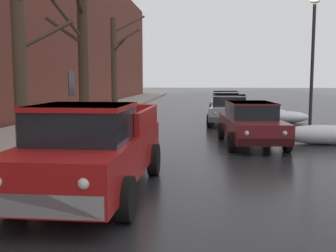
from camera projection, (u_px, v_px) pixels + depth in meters
left_sidewalk_slab at (48, 127)px, 18.24m from camera, size 3.14×80.00×0.14m
snow_bank_along_left_kerb at (324, 135)px, 13.82m from camera, size 2.91×0.98×0.65m
snow_bank_mid_block_left at (116, 109)px, 24.23m from camera, size 2.26×1.16×0.80m
snow_bank_near_corner_right at (286, 117)px, 20.46m from camera, size 2.15×1.13×0.67m
snow_bank_along_right_kerb at (81, 125)px, 16.58m from camera, size 2.97×1.20×0.67m
bare_tree_second_along_sidewalk at (21, 38)px, 11.19m from camera, size 1.79×1.77×6.32m
bare_tree_mid_block at (82, 39)px, 16.96m from camera, size 2.87×3.39×7.49m
bare_tree_far_down_block at (115, 65)px, 22.95m from camera, size 1.80×2.20×5.79m
pickup_truck_red_approaching_near_lane at (93, 149)px, 7.76m from camera, size 2.12×5.27×1.76m
sedan_maroon_parked_kerbside_close at (251, 122)px, 13.67m from camera, size 2.10×4.47×1.42m
sedan_silver_parked_kerbside_mid at (230, 109)px, 19.57m from camera, size 2.20×4.00×1.42m
sedan_white_parked_far_down_block at (225, 102)px, 25.15m from camera, size 2.02×4.21×1.42m
street_lamp_post at (313, 57)px, 17.57m from camera, size 0.44×0.24×5.57m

